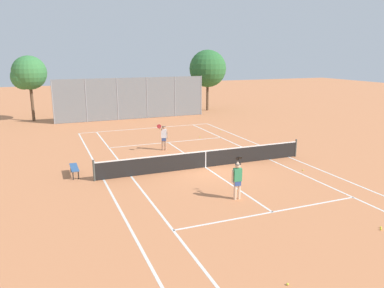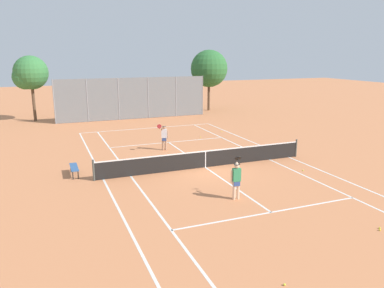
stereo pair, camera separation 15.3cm
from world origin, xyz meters
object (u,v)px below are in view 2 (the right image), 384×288
object	(u,v)px
player_far_left	(164,136)
loose_tennis_ball_3	(303,170)
tennis_net	(205,158)
loose_tennis_ball_0	(380,228)
player_near_side	(236,179)
loose_tennis_ball_4	(222,132)
courtside_bench	(74,168)
tree_behind_left	(29,74)
loose_tennis_ball_2	(284,285)
loose_tennis_ball_1	(201,137)
loose_tennis_ball_5	(380,230)
tree_behind_right	(210,70)

from	to	relation	value
player_far_left	loose_tennis_ball_3	distance (m)	8.89
tennis_net	loose_tennis_ball_0	xyz separation A→B (m)	(2.79, -9.04, -0.48)
player_near_side	loose_tennis_ball_0	distance (m)	5.63
loose_tennis_ball_0	tennis_net	bearing A→B (deg)	107.17
loose_tennis_ball_3	loose_tennis_ball_4	world-z (taller)	same
player_far_left	loose_tennis_ball_4	size ratio (longest dim) A/B	26.88
courtside_bench	tree_behind_left	bearing A→B (deg)	96.72
loose_tennis_ball_2	courtside_bench	xyz separation A→B (m)	(-4.42, 11.83, 0.38)
loose_tennis_ball_1	courtside_bench	distance (m)	11.10
loose_tennis_ball_3	courtside_bench	bearing A→B (deg)	161.77
player_far_left	courtside_bench	size ratio (longest dim) A/B	1.18
tennis_net	courtside_bench	world-z (taller)	tennis_net
player_near_side	loose_tennis_ball_3	distance (m)	5.70
loose_tennis_ball_0	tree_behind_left	size ratio (longest dim) A/B	0.01
loose_tennis_ball_3	loose_tennis_ball_4	size ratio (longest dim) A/B	1.00
loose_tennis_ball_0	courtside_bench	size ratio (longest dim) A/B	0.04
player_far_left	loose_tennis_ball_2	xyz separation A→B (m)	(-1.40, -15.02, -0.89)
loose_tennis_ball_0	loose_tennis_ball_5	bearing A→B (deg)	-136.63
loose_tennis_ball_1	tree_behind_right	xyz separation A→B (m)	(6.19, 12.16, 4.34)
loose_tennis_ball_4	tree_behind_right	bearing A→B (deg)	70.58
tennis_net	loose_tennis_ball_2	size ratio (longest dim) A/B	181.82
player_far_left	loose_tennis_ball_2	size ratio (longest dim) A/B	26.88
loose_tennis_ball_5	tree_behind_left	distance (m)	30.91
loose_tennis_ball_5	tree_behind_left	xyz separation A→B (m)	(-11.55, 28.35, 4.23)
loose_tennis_ball_1	courtside_bench	xyz separation A→B (m)	(-9.47, -5.78, 0.38)
loose_tennis_ball_0	loose_tennis_ball_5	world-z (taller)	same
loose_tennis_ball_3	tree_behind_right	bearing A→B (deg)	78.70
player_near_side	loose_tennis_ball_5	distance (m)	5.64
player_far_left	courtside_bench	distance (m)	6.66
loose_tennis_ball_1	loose_tennis_ball_2	bearing A→B (deg)	-105.99
courtside_bench	loose_tennis_ball_5	bearing A→B (deg)	-47.74
player_near_side	loose_tennis_ball_1	world-z (taller)	player_near_side
tennis_net	tree_behind_right	xyz separation A→B (m)	(8.90, 19.18, 3.87)
tennis_net	loose_tennis_ball_3	world-z (taller)	tennis_net
courtside_bench	tree_behind_left	world-z (taller)	tree_behind_left
player_near_side	courtside_bench	bearing A→B (deg)	136.10
player_far_left	loose_tennis_ball_1	size ratio (longest dim) A/B	26.88
loose_tennis_ball_0	loose_tennis_ball_2	bearing A→B (deg)	-163.15
loose_tennis_ball_1	loose_tennis_ball_3	world-z (taller)	same
tree_behind_left	tree_behind_right	distance (m)	17.78
player_far_left	player_near_side	bearing A→B (deg)	-88.07
loose_tennis_ball_5	courtside_bench	size ratio (longest dim) A/B	0.04
tree_behind_right	loose_tennis_ball_3	bearing A→B (deg)	-101.30
loose_tennis_ball_0	loose_tennis_ball_2	xyz separation A→B (m)	(-5.14, -1.56, 0.00)
tennis_net	player_far_left	xyz separation A→B (m)	(-0.94, 4.43, 0.42)
tennis_net	player_near_side	distance (m)	4.72
player_far_left	tree_behind_left	bearing A→B (deg)	118.26
loose_tennis_ball_5	player_near_side	bearing A→B (deg)	126.39
player_near_side	player_far_left	size ratio (longest dim) A/B	1.00
loose_tennis_ball_5	loose_tennis_ball_2	bearing A→B (deg)	-163.95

